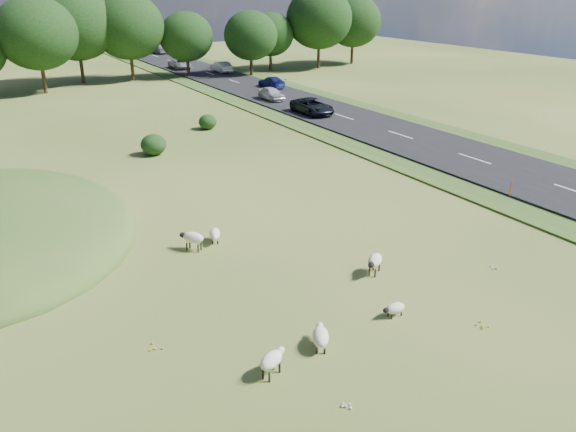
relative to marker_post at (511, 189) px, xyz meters
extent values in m
plane|color=#3E581B|center=(-16.00, 18.37, -0.60)|extent=(160.00, 160.00, 0.00)
cube|color=black|center=(4.00, 28.37, -0.47)|extent=(8.00, 150.00, 0.25)
cylinder|color=black|center=(-18.08, 51.35, 1.35)|extent=(0.44, 0.44, 3.90)
ellipsoid|color=black|center=(-18.08, 51.35, 6.11)|extent=(9.09, 9.09, 8.18)
cylinder|color=black|center=(-12.75, 56.27, 1.51)|extent=(0.44, 0.44, 4.22)
ellipsoid|color=black|center=(-12.75, 56.27, 6.67)|extent=(9.85, 9.85, 8.86)
cylinder|color=black|center=(-6.55, 55.31, 1.37)|extent=(0.44, 0.44, 3.94)
ellipsoid|color=black|center=(-6.55, 55.31, 6.19)|extent=(9.20, 9.20, 8.28)
cylinder|color=black|center=(0.87, 54.38, 0.94)|extent=(0.44, 0.44, 3.09)
ellipsoid|color=black|center=(0.87, 54.38, 4.72)|extent=(7.20, 7.20, 6.48)
cylinder|color=black|center=(8.77, 50.83, 0.96)|extent=(0.44, 0.44, 3.12)
ellipsoid|color=black|center=(8.77, 50.83, 4.78)|extent=(7.29, 7.29, 6.56)
cylinder|color=black|center=(13.90, 54.63, 0.87)|extent=(0.44, 0.44, 2.93)
ellipsoid|color=black|center=(13.90, 54.63, 4.45)|extent=(6.84, 6.84, 6.16)
cylinder|color=black|center=(20.86, 52.32, 1.48)|extent=(0.44, 0.44, 4.16)
ellipsoid|color=black|center=(20.86, 52.32, 6.57)|extent=(9.71, 9.71, 8.74)
cylinder|color=black|center=(28.55, 54.26, 1.27)|extent=(0.44, 0.44, 3.74)
ellipsoid|color=black|center=(28.55, 54.26, 5.83)|extent=(8.72, 8.72, 7.84)
ellipsoid|color=black|center=(-15.31, 19.94, 0.18)|extent=(1.91, 1.91, 1.56)
ellipsoid|color=black|center=(-8.67, 25.31, 0.05)|extent=(1.59, 1.59, 1.30)
cylinder|color=#D8590C|center=(0.00, 0.00, 0.00)|extent=(0.06, 0.06, 1.20)
ellipsoid|color=beige|center=(-18.87, 3.06, 0.06)|extent=(1.10, 1.19, 0.55)
ellipsoid|color=black|center=(-19.22, 3.52, 0.10)|extent=(0.42, 0.43, 0.27)
cylinder|color=black|center=(-19.17, 3.22, -0.41)|extent=(0.08, 0.08, 0.39)
cylinder|color=black|center=(-18.95, 3.39, -0.41)|extent=(0.08, 0.08, 0.39)
cylinder|color=black|center=(-18.79, 2.73, -0.41)|extent=(0.08, 0.08, 0.39)
cylinder|color=black|center=(-18.58, 2.89, -0.41)|extent=(0.08, 0.08, 0.39)
ellipsoid|color=beige|center=(-18.00, -6.64, -0.12)|extent=(1.05, 1.23, 0.56)
ellipsoid|color=silver|center=(-17.70, -6.13, -0.08)|extent=(0.41, 0.44, 0.28)
cylinder|color=black|center=(-17.95, -6.29, -0.50)|extent=(0.08, 0.08, 0.20)
cylinder|color=black|center=(-17.72, -6.43, -0.50)|extent=(0.08, 0.08, 0.20)
cylinder|color=black|center=(-18.28, -6.84, -0.50)|extent=(0.08, 0.08, 0.20)
cylinder|color=black|center=(-18.04, -6.98, -0.50)|extent=(0.08, 0.08, 0.20)
ellipsoid|color=beige|center=(-14.36, -6.38, -0.24)|extent=(0.84, 0.48, 0.42)
ellipsoid|color=black|center=(-14.81, -6.36, -0.21)|extent=(0.28, 0.21, 0.21)
cylinder|color=black|center=(-14.61, -6.47, -0.52)|extent=(0.06, 0.06, 0.15)
cylinder|color=black|center=(-14.60, -6.27, -0.52)|extent=(0.06, 0.06, 0.15)
cylinder|color=black|center=(-14.13, -6.50, -0.52)|extent=(0.06, 0.06, 0.15)
cylinder|color=black|center=(-14.12, -6.29, -0.52)|extent=(0.06, 0.06, 0.15)
ellipsoid|color=beige|center=(-12.86, -3.24, 0.05)|extent=(1.19, 1.06, 0.54)
ellipsoid|color=black|center=(-13.33, -3.57, 0.09)|extent=(0.43, 0.41, 0.27)
cylinder|color=black|center=(-13.04, -3.53, -0.41)|extent=(0.08, 0.08, 0.38)
cylinder|color=black|center=(-13.19, -3.31, -0.41)|extent=(0.08, 0.08, 0.38)
cylinder|color=black|center=(-12.53, -3.18, -0.41)|extent=(0.08, 0.08, 0.38)
cylinder|color=black|center=(-12.68, -2.96, -0.41)|extent=(0.08, 0.08, 0.38)
ellipsoid|color=beige|center=(-20.22, -7.08, 0.02)|extent=(1.14, 0.92, 0.51)
ellipsoid|color=silver|center=(-19.73, -6.84, 0.06)|extent=(0.40, 0.36, 0.26)
cylinder|color=black|center=(-20.01, -6.83, -0.42)|extent=(0.07, 0.07, 0.37)
cylinder|color=black|center=(-19.90, -7.06, -0.42)|extent=(0.07, 0.07, 0.37)
cylinder|color=black|center=(-20.53, -7.09, -0.42)|extent=(0.07, 0.07, 0.37)
cylinder|color=black|center=(-20.43, -7.32, -0.42)|extent=(0.07, 0.07, 0.37)
ellipsoid|color=beige|center=(-17.62, 3.40, -0.16)|extent=(0.88, 1.12, 0.51)
ellipsoid|color=silver|center=(-17.83, 2.90, -0.12)|extent=(0.35, 0.39, 0.26)
cylinder|color=black|center=(-17.62, 3.09, -0.51)|extent=(0.07, 0.07, 0.19)
cylinder|color=black|center=(-17.85, 3.18, -0.51)|extent=(0.07, 0.07, 0.19)
cylinder|color=black|center=(-17.39, 3.62, -0.51)|extent=(0.07, 0.07, 0.19)
cylinder|color=black|center=(-17.62, 3.72, -0.51)|extent=(0.07, 0.07, 0.19)
imported|color=navy|center=(5.90, 39.91, 0.29)|extent=(1.80, 4.44, 1.29)
imported|color=silver|center=(2.10, 33.13, 0.33)|extent=(1.61, 4.00, 1.36)
imported|color=white|center=(5.90, 54.63, 0.40)|extent=(1.59, 4.57, 1.51)
imported|color=#97999E|center=(5.90, 81.41, 0.34)|extent=(1.93, 4.74, 1.38)
imported|color=black|center=(2.10, 25.01, 0.37)|extent=(2.40, 5.21, 1.45)
imported|color=#A4A6AC|center=(2.10, 61.02, 0.32)|extent=(2.22, 4.82, 1.34)
camera|label=1|loc=(-27.39, -20.28, 11.34)|focal=35.00mm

